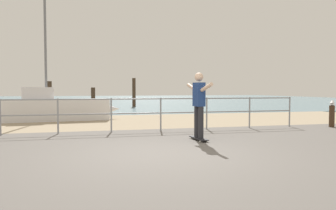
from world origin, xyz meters
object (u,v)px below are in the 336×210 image
object	(u,v)px
seagull	(332,103)
bollard_short	(332,117)
sailboat	(58,108)
skateboard	(199,138)
skateboarder	(199,101)

from	to	relation	value
seagull	bollard_short	bearing A→B (deg)	-133.89
sailboat	skateboard	size ratio (longest dim) A/B	6.28
seagull	skateboard	bearing A→B (deg)	-163.10
skateboard	skateboarder	distance (m)	0.95
sailboat	seagull	distance (m)	10.52
skateboarder	sailboat	bearing A→B (deg)	121.02
bollard_short	seagull	xyz separation A→B (m)	(0.01, 0.01, 0.46)
skateboard	seagull	xyz separation A→B (m)	(5.40, 1.64, 0.77)
bollard_short	seagull	distance (m)	0.46
sailboat	seagull	world-z (taller)	sailboat
skateboard	seagull	size ratio (longest dim) A/B	2.11
skateboard	bollard_short	xyz separation A→B (m)	(5.39, 1.63, 0.31)
sailboat	bollard_short	bearing A→B (deg)	-27.70
sailboat	skateboard	xyz separation A→B (m)	(3.92, -6.51, -0.45)
skateboard	skateboarder	bearing A→B (deg)	-146.31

